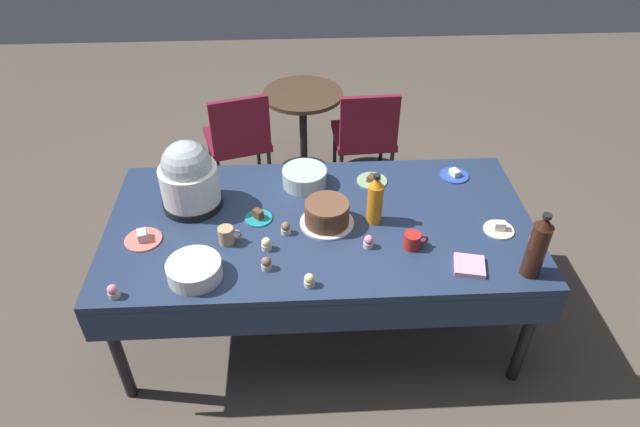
{
  "coord_description": "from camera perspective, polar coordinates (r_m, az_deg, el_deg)",
  "views": [
    {
      "loc": [
        -0.11,
        -2.22,
        2.57
      ],
      "look_at": [
        0.0,
        0.0,
        0.8
      ],
      "focal_mm": 31.07,
      "sensor_mm": 36.0,
      "label": 1
    }
  ],
  "objects": [
    {
      "name": "maroon_chair_left",
      "position": [
        4.13,
        -8.39,
        7.87
      ],
      "size": [
        0.54,
        0.54,
        0.85
      ],
      "color": "maroon",
      "rests_on": "ground"
    },
    {
      "name": "coffee_mug_red",
      "position": [
        2.73,
        9.53,
        -2.76
      ],
      "size": [
        0.12,
        0.08,
        0.08
      ],
      "color": "#B2231E",
      "rests_on": "potluck_table"
    },
    {
      "name": "dessert_plate_coral",
      "position": [
        2.89,
        -17.77,
        -2.43
      ],
      "size": [
        0.18,
        0.18,
        0.05
      ],
      "color": "#E07266",
      "rests_on": "potluck_table"
    },
    {
      "name": "maroon_chair_right",
      "position": [
        4.14,
        4.69,
        8.24
      ],
      "size": [
        0.46,
        0.46,
        0.85
      ],
      "color": "maroon",
      "rests_on": "ground"
    },
    {
      "name": "dessert_plate_teal",
      "position": [
        2.89,
        -6.36,
        -0.33
      ],
      "size": [
        0.14,
        0.14,
        0.06
      ],
      "color": "teal",
      "rests_on": "potluck_table"
    },
    {
      "name": "coffee_mug_tan",
      "position": [
        2.75,
        -9.58,
        -2.22
      ],
      "size": [
        0.12,
        0.08,
        0.09
      ],
      "color": "tan",
      "rests_on": "potluck_table"
    },
    {
      "name": "dessert_plate_cream",
      "position": [
        2.95,
        17.96,
        -1.46
      ],
      "size": [
        0.15,
        0.15,
        0.05
      ],
      "color": "beige",
      "rests_on": "potluck_table"
    },
    {
      "name": "soda_bottle_cola",
      "position": [
        2.66,
        21.48,
        -3.21
      ],
      "size": [
        0.09,
        0.09,
        0.35
      ],
      "color": "#33190F",
      "rests_on": "potluck_table"
    },
    {
      "name": "cupcake_rose",
      "position": [
        2.7,
        -5.54,
        -3.15
      ],
      "size": [
        0.05,
        0.05,
        0.07
      ],
      "color": "beige",
      "rests_on": "potluck_table"
    },
    {
      "name": "round_cafe_table",
      "position": [
        4.3,
        -1.75,
        9.69
      ],
      "size": [
        0.6,
        0.6,
        0.72
      ],
      "color": "#473323",
      "rests_on": "ground"
    },
    {
      "name": "slow_cooker",
      "position": [
        2.95,
        -13.37,
        3.61
      ],
      "size": [
        0.32,
        0.32,
        0.39
      ],
      "color": "black",
      "rests_on": "potluck_table"
    },
    {
      "name": "soda_bottle_orange_juice",
      "position": [
        2.8,
        5.7,
        1.38
      ],
      "size": [
        0.08,
        0.08,
        0.29
      ],
      "color": "orange",
      "rests_on": "potluck_table"
    },
    {
      "name": "cupcake_cocoa",
      "position": [
        2.78,
        -3.54,
        -1.52
      ],
      "size": [
        0.05,
        0.05,
        0.07
      ],
      "color": "beige",
      "rests_on": "potluck_table"
    },
    {
      "name": "potluck_table",
      "position": [
        2.91,
        0.0,
        -1.72
      ],
      "size": [
        2.2,
        1.1,
        0.75
      ],
      "color": "navy",
      "rests_on": "ground"
    },
    {
      "name": "dessert_plate_sage",
      "position": [
        3.16,
        5.37,
        3.44
      ],
      "size": [
        0.17,
        0.17,
        0.04
      ],
      "color": "#8CA87F",
      "rests_on": "potluck_table"
    },
    {
      "name": "dessert_plate_cobalt",
      "position": [
        3.29,
        13.66,
        3.91
      ],
      "size": [
        0.17,
        0.17,
        0.04
      ],
      "color": "#2D4CB2",
      "rests_on": "potluck_table"
    },
    {
      "name": "frosted_layer_cake",
      "position": [
        2.82,
        0.72,
        -0.05
      ],
      "size": [
        0.28,
        0.28,
        0.13
      ],
      "color": "silver",
      "rests_on": "potluck_table"
    },
    {
      "name": "glass_salad_bowl",
      "position": [
        3.11,
        -1.61,
        3.76
      ],
      "size": [
        0.25,
        0.25,
        0.1
      ],
      "primitive_type": "cylinder",
      "color": "#B2C6BC",
      "rests_on": "potluck_table"
    },
    {
      "name": "cupcake_lemon",
      "position": [
        2.6,
        -5.55,
        -5.16
      ],
      "size": [
        0.05,
        0.05,
        0.07
      ],
      "color": "beige",
      "rests_on": "potluck_table"
    },
    {
      "name": "ceramic_snack_bowl",
      "position": [
        2.6,
        -12.81,
        -5.7
      ],
      "size": [
        0.25,
        0.25,
        0.09
      ],
      "primitive_type": "cylinder",
      "color": "silver",
      "rests_on": "potluck_table"
    },
    {
      "name": "paper_napkin_stack",
      "position": [
        2.7,
        15.14,
        -5.2
      ],
      "size": [
        0.17,
        0.17,
        0.02
      ],
      "primitive_type": "cube",
      "rotation": [
        0.0,
        0.0,
        -0.22
      ],
      "color": "pink",
      "rests_on": "potluck_table"
    },
    {
      "name": "ground",
      "position": [
        3.4,
        0.0,
        -10.63
      ],
      "size": [
        9.0,
        9.0,
        0.0
      ],
      "primitive_type": "plane",
      "color": "brown"
    },
    {
      "name": "cupcake_vanilla",
      "position": [
        2.51,
        -1.1,
        -6.9
      ],
      "size": [
        0.05,
        0.05,
        0.07
      ],
      "color": "beige",
      "rests_on": "potluck_table"
    },
    {
      "name": "cupcake_berry",
      "position": [
        2.71,
        5.02,
        -2.91
      ],
      "size": [
        0.05,
        0.05,
        0.07
      ],
      "color": "beige",
      "rests_on": "potluck_table"
    },
    {
      "name": "cupcake_mint",
      "position": [
        2.62,
        -20.55,
        -7.53
      ],
      "size": [
        0.05,
        0.05,
        0.07
      ],
      "color": "beige",
      "rests_on": "potluck_table"
    }
  ]
}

